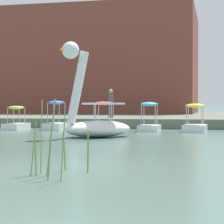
{
  "coord_description": "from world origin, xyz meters",
  "views": [
    {
      "loc": [
        2.97,
        -9.45,
        1.35
      ],
      "look_at": [
        -0.9,
        11.05,
        1.03
      ],
      "focal_mm": 74.23,
      "sensor_mm": 36.0,
      "label": 1
    }
  ],
  "objects_px": {
    "pedal_boat_cyan": "(149,122)",
    "person_on_path": "(111,103)",
    "pedal_boat_blue": "(56,122)",
    "pedal_boat_lime": "(16,122)",
    "pedal_boat_yellow": "(195,124)",
    "pedal_boat_red": "(104,123)",
    "swan_boat": "(94,118)"
  },
  "relations": [
    {
      "from": "pedal_boat_cyan",
      "to": "person_on_path",
      "type": "relative_size",
      "value": 0.98
    },
    {
      "from": "pedal_boat_cyan",
      "to": "person_on_path",
      "type": "bearing_deg",
      "value": 121.8
    },
    {
      "from": "swan_boat",
      "to": "pedal_boat_red",
      "type": "relative_size",
      "value": 1.72
    },
    {
      "from": "swan_boat",
      "to": "pedal_boat_blue",
      "type": "relative_size",
      "value": 1.97
    },
    {
      "from": "swan_boat",
      "to": "pedal_boat_yellow",
      "type": "xyz_separation_m",
      "value": [
        4.09,
        4.63,
        -0.39
      ]
    },
    {
      "from": "pedal_boat_lime",
      "to": "person_on_path",
      "type": "bearing_deg",
      "value": 45.53
    },
    {
      "from": "swan_boat",
      "to": "person_on_path",
      "type": "relative_size",
      "value": 2.19
    },
    {
      "from": "pedal_boat_red",
      "to": "person_on_path",
      "type": "xyz_separation_m",
      "value": [
        -0.49,
        4.57,
        1.08
      ]
    },
    {
      "from": "pedal_boat_blue",
      "to": "pedal_boat_lime",
      "type": "height_order",
      "value": "pedal_boat_blue"
    },
    {
      "from": "pedal_boat_blue",
      "to": "pedal_boat_lime",
      "type": "xyz_separation_m",
      "value": [
        -2.28,
        -0.02,
        -0.06
      ]
    },
    {
      "from": "swan_boat",
      "to": "pedal_boat_yellow",
      "type": "bearing_deg",
      "value": 48.57
    },
    {
      "from": "pedal_boat_cyan",
      "to": "swan_boat",
      "type": "bearing_deg",
      "value": -109.91
    },
    {
      "from": "pedal_boat_red",
      "to": "pedal_boat_yellow",
      "type": "bearing_deg",
      "value": -5.21
    },
    {
      "from": "pedal_boat_cyan",
      "to": "pedal_boat_blue",
      "type": "xyz_separation_m",
      "value": [
        -5.05,
        0.23,
        -0.02
      ]
    },
    {
      "from": "swan_boat",
      "to": "pedal_boat_red",
      "type": "bearing_deg",
      "value": 97.16
    },
    {
      "from": "pedal_boat_yellow",
      "to": "pedal_boat_red",
      "type": "distance_m",
      "value": 4.74
    },
    {
      "from": "pedal_boat_cyan",
      "to": "pedal_boat_lime",
      "type": "xyz_separation_m",
      "value": [
        -7.33,
        0.21,
        -0.08
      ]
    },
    {
      "from": "pedal_boat_blue",
      "to": "pedal_boat_cyan",
      "type": "bearing_deg",
      "value": -2.66
    },
    {
      "from": "pedal_boat_lime",
      "to": "person_on_path",
      "type": "height_order",
      "value": "person_on_path"
    },
    {
      "from": "pedal_boat_cyan",
      "to": "pedal_boat_lime",
      "type": "distance_m",
      "value": 7.33
    },
    {
      "from": "pedal_boat_yellow",
      "to": "person_on_path",
      "type": "relative_size",
      "value": 1.04
    },
    {
      "from": "pedal_boat_yellow",
      "to": "pedal_boat_blue",
      "type": "bearing_deg",
      "value": 175.85
    },
    {
      "from": "pedal_boat_cyan",
      "to": "person_on_path",
      "type": "xyz_separation_m",
      "value": [
        -2.92,
        4.7,
        1.03
      ]
    },
    {
      "from": "pedal_boat_blue",
      "to": "pedal_boat_lime",
      "type": "distance_m",
      "value": 2.28
    },
    {
      "from": "pedal_boat_yellow",
      "to": "pedal_boat_cyan",
      "type": "distance_m",
      "value": 2.32
    },
    {
      "from": "swan_boat",
      "to": "pedal_boat_yellow",
      "type": "distance_m",
      "value": 6.19
    },
    {
      "from": "pedal_boat_yellow",
      "to": "pedal_boat_lime",
      "type": "height_order",
      "value": "pedal_boat_yellow"
    },
    {
      "from": "pedal_boat_yellow",
      "to": "pedal_boat_cyan",
      "type": "bearing_deg",
      "value": 172.61
    },
    {
      "from": "pedal_boat_cyan",
      "to": "pedal_boat_red",
      "type": "relative_size",
      "value": 0.78
    },
    {
      "from": "pedal_boat_yellow",
      "to": "pedal_boat_red",
      "type": "relative_size",
      "value": 0.82
    },
    {
      "from": "swan_boat",
      "to": "pedal_boat_cyan",
      "type": "bearing_deg",
      "value": 70.09
    },
    {
      "from": "swan_boat",
      "to": "pedal_boat_cyan",
      "type": "xyz_separation_m",
      "value": [
        1.79,
        4.93,
        -0.35
      ]
    }
  ]
}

